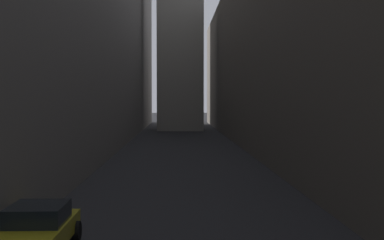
# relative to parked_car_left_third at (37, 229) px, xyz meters

# --- Properties ---
(ground_plane) EXTENTS (264.00, 264.00, 0.00)m
(ground_plane) POSITION_rel_parked_car_left_third_xyz_m (4.40, 30.57, -0.71)
(ground_plane) COLOR #232326
(building_block_left) EXTENTS (12.23, 108.00, 25.92)m
(building_block_left) POSITION_rel_parked_car_left_third_xyz_m (-7.22, 32.57, 12.25)
(building_block_left) COLOR slate
(building_block_left) RESTS_ON ground
(building_block_right) EXTENTS (10.86, 108.00, 18.25)m
(building_block_right) POSITION_rel_parked_car_left_third_xyz_m (15.33, 32.57, 8.42)
(building_block_right) COLOR #60594F
(building_block_right) RESTS_ON ground
(parked_car_left_third) EXTENTS (1.91, 4.13, 1.39)m
(parked_car_left_third) POSITION_rel_parked_car_left_third_xyz_m (0.00, 0.00, 0.00)
(parked_car_left_third) COLOR #A59919
(parked_car_left_third) RESTS_ON ground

